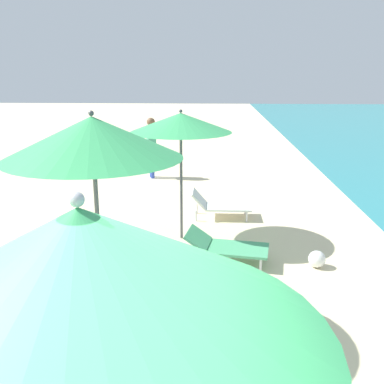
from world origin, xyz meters
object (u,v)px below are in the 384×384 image
lounger_farthest_shoreside (219,205)px  person_walking_near (151,141)px  umbrella_nearest (82,276)px  umbrella_second (93,138)px  beach_ball (317,259)px  lounger_second_inland (154,360)px  umbrella_farthest (181,123)px  lounger_second_shoreside (149,276)px  lounger_farthest_inland (226,246)px

lounger_farthest_shoreside → person_walking_near: bearing=118.7°
umbrella_nearest → lounger_farthest_shoreside: (0.68, 7.39, -1.97)m
umbrella_second → beach_ball: umbrella_second is taller
person_walking_near → beach_ball: (3.43, -5.93, -0.92)m
lounger_second_inland → beach_ball: (2.23, 2.88, -0.17)m
umbrella_second → umbrella_farthest: (0.73, 3.06, -0.19)m
lounger_second_shoreside → umbrella_farthest: (0.32, 2.10, 1.90)m
umbrella_nearest → beach_ball: bearing=66.3°
umbrella_second → lounger_second_inland: 2.38m
umbrella_nearest → umbrella_second: size_ratio=0.99×
lounger_farthest_shoreside → lounger_farthest_inland: bearing=-87.7°
lounger_farthest_shoreside → lounger_second_inland: bearing=-97.3°
umbrella_second → beach_ball: (2.98, 1.89, -2.20)m
umbrella_second → beach_ball: 4.16m
umbrella_nearest → lounger_farthest_inland: umbrella_nearest is taller
lounger_farthest_shoreside → lounger_farthest_inland: (0.08, -2.27, -0.00)m
umbrella_second → person_walking_near: size_ratio=1.52×
umbrella_second → lounger_farthest_inland: bearing=52.8°
umbrella_second → lounger_second_inland: size_ratio=1.97×
umbrella_nearest → lounger_second_shoreside: (-0.36, 4.07, -2.01)m
lounger_second_inland → person_walking_near: (-1.21, 8.81, 0.75)m
umbrella_farthest → beach_ball: (2.24, -1.17, -2.01)m
lounger_second_inland → umbrella_farthest: umbrella_farthest is taller
lounger_second_shoreside → lounger_farthest_shoreside: (1.04, 3.32, 0.04)m
umbrella_nearest → lounger_second_inland: umbrella_nearest is taller
umbrella_nearest → umbrella_second: 3.20m
person_walking_near → beach_ball: bearing=-77.8°
lounger_second_inland → umbrella_farthest: size_ratio=0.56×
lounger_second_shoreside → lounger_second_inland: 1.98m
lounger_second_inland → person_walking_near: person_walking_near is taller
umbrella_farthest → beach_ball: 3.23m
lounger_farthest_inland → person_walking_near: person_walking_near is taller
umbrella_second → lounger_farthest_inland: (1.53, 2.02, -2.06)m
lounger_second_shoreside → person_walking_near: 6.96m
person_walking_near → umbrella_farthest: bearing=-93.8°
lounger_second_shoreside → lounger_farthest_inland: bearing=56.4°
lounger_second_shoreside → umbrella_farthest: size_ratio=0.71×
umbrella_second → lounger_second_shoreside: umbrella_second is taller
lounger_farthest_shoreside → lounger_farthest_inland: size_ratio=0.89×
umbrella_farthest → person_walking_near: (-1.19, 4.76, -1.09)m
lounger_second_shoreside → umbrella_farthest: umbrella_farthest is taller
lounger_farthest_inland → lounger_second_inland: bearing=-95.4°
umbrella_farthest → lounger_farthest_shoreside: umbrella_farthest is taller
lounger_second_shoreside → person_walking_near: (-0.87, 6.86, 0.81)m
person_walking_near → beach_ball: size_ratio=6.36×
umbrella_nearest → lounger_farthest_shoreside: 7.68m
person_walking_near → beach_ball: 6.91m
umbrella_nearest → beach_ball: (2.20, 5.00, -2.12)m
lounger_farthest_inland → lounger_second_shoreside: bearing=-127.4°
umbrella_second → lounger_farthest_shoreside: umbrella_second is taller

